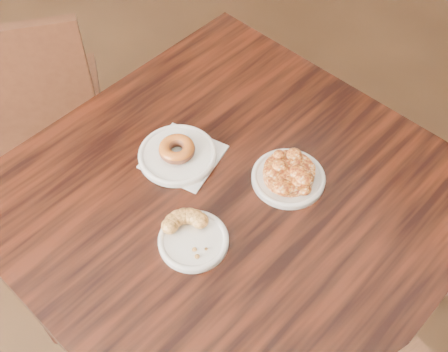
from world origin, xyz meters
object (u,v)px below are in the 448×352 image
cafe_table (231,276)px  chair_far (35,109)px  cruller_fragment (193,235)px  glazed_donut (177,149)px  apple_fritter (289,171)px

cafe_table → chair_far: (-0.23, 0.79, 0.08)m
chair_far → cruller_fragment: 0.92m
glazed_donut → apple_fritter: bearing=-46.3°
chair_far → apple_fritter: (0.36, -0.82, 0.33)m
glazed_donut → cruller_fragment: bearing=-110.9°
cafe_table → apple_fritter: bearing=-28.3°
glazed_donut → cruller_fragment: size_ratio=0.70×
chair_far → glazed_donut: size_ratio=11.01×
cafe_table → chair_far: chair_far is taller
apple_fritter → cruller_fragment: size_ratio=1.27×
cafe_table → apple_fritter: 0.43m
cafe_table → apple_fritter: (0.12, -0.03, 0.41)m
cafe_table → apple_fritter: size_ratio=6.14×
chair_far → cafe_table: bearing=124.9°
chair_far → cruller_fragment: (0.10, -0.85, 0.33)m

